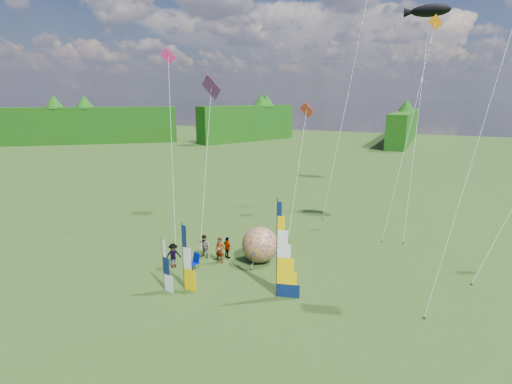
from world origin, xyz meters
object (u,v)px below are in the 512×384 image
at_px(feather_banner_main, 277,250).
at_px(bol_inflatable, 260,245).
at_px(spectator_a, 220,250).
at_px(spectator_d, 227,248).
at_px(spectator_b, 205,247).
at_px(kite_whale, 419,104).
at_px(side_banner_far, 163,265).
at_px(side_banner_left, 183,257).
at_px(camp_chair, 193,262).
at_px(spectator_c, 173,256).

height_order(feather_banner_main, bol_inflatable, feather_banner_main).
bearing_deg(spectator_a, spectator_d, 80.36).
relative_size(feather_banner_main, spectator_d, 3.59).
xyz_separation_m(feather_banner_main, spectator_b, (-6.48, 2.98, -1.90)).
relative_size(spectator_d, kite_whale, 0.07).
height_order(spectator_a, spectator_d, spectator_a).
distance_m(feather_banner_main, side_banner_far, 6.50).
bearing_deg(bol_inflatable, kite_whale, 59.10).
xyz_separation_m(feather_banner_main, side_banner_left, (-5.12, -1.40, -0.78)).
bearing_deg(spectator_a, camp_chair, -122.88).
bearing_deg(side_banner_far, feather_banner_main, 29.63).
xyz_separation_m(spectator_d, kite_whale, (10.57, 14.29, 9.40)).
relative_size(spectator_b, spectator_c, 1.00).
distance_m(spectator_a, kite_whale, 20.73).
height_order(bol_inflatable, kite_whale, kite_whale).
xyz_separation_m(feather_banner_main, camp_chair, (-6.07, 0.98, -2.17)).
relative_size(bol_inflatable, kite_whale, 0.12).
relative_size(spectator_b, camp_chair, 1.49).
relative_size(bol_inflatable, spectator_c, 1.48).
height_order(spectator_b, spectator_c, spectator_c).
relative_size(side_banner_far, spectator_d, 2.03).
bearing_deg(feather_banner_main, bol_inflatable, 111.28).
bearing_deg(spectator_c, camp_chair, -44.48).
bearing_deg(bol_inflatable, side_banner_far, -118.88).
bearing_deg(feather_banner_main, kite_whale, 59.09).
bearing_deg(spectator_b, spectator_c, -104.42).
relative_size(side_banner_left, spectator_a, 2.23).
bearing_deg(side_banner_far, spectator_d, 90.95).
distance_m(side_banner_far, spectator_c, 3.20).
bearing_deg(bol_inflatable, feather_banner_main, -55.03).
distance_m(spectator_c, spectator_d, 3.70).
height_order(side_banner_left, kite_whale, kite_whale).
relative_size(spectator_c, kite_whale, 0.08).
bearing_deg(camp_chair, feather_banner_main, 11.25).
bearing_deg(feather_banner_main, spectator_c, 160.23).
height_order(spectator_a, camp_chair, spectator_a).
distance_m(spectator_a, camp_chair, 2.00).
xyz_separation_m(camp_chair, kite_whale, (11.61, 16.89, 9.60)).
height_order(side_banner_left, camp_chair, side_banner_left).
height_order(feather_banner_main, camp_chair, feather_banner_main).
bearing_deg(side_banner_left, spectator_a, 96.51).
height_order(feather_banner_main, spectator_c, feather_banner_main).
distance_m(feather_banner_main, spectator_c, 7.74).
height_order(side_banner_left, spectator_c, side_banner_left).
bearing_deg(bol_inflatable, spectator_a, -151.68).
xyz_separation_m(bol_inflatable, spectator_b, (-3.70, -0.99, -0.39)).
height_order(spectator_c, kite_whale, kite_whale).
distance_m(spectator_b, kite_whale, 21.29).
bearing_deg(spectator_d, side_banner_far, 103.46).
xyz_separation_m(side_banner_far, spectator_d, (1.03, 5.58, -0.78)).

